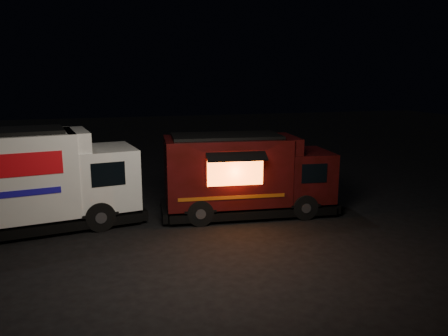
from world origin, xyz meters
TOP-DOWN VIEW (x-y plane):
  - ground at (0.00, 0.00)m, footprint 80.00×80.00m
  - white_truck at (-4.43, 1.29)m, footprint 7.30×3.44m
  - red_truck at (2.72, 0.96)m, footprint 6.24×2.82m

SIDE VIEW (x-z plane):
  - ground at x=0.00m, z-range 0.00..0.00m
  - red_truck at x=2.72m, z-range 0.00..2.81m
  - white_truck at x=-4.43m, z-range 0.00..3.18m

